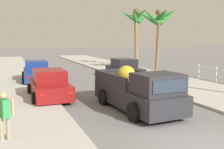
{
  "coord_description": "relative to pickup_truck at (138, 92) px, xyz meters",
  "views": [
    {
      "loc": [
        -5.24,
        -6.05,
        3.13
      ],
      "look_at": [
        0.0,
        7.46,
        1.2
      ],
      "focal_mm": 43.44,
      "sensor_mm": 36.0,
      "label": 1
    }
  ],
  "objects": [
    {
      "name": "ground_plane",
      "position": [
        -0.02,
        -4.33,
        -0.81
      ],
      "size": [
        160.0,
        160.0,
        0.0
      ],
      "primitive_type": "plane",
      "color": "slate"
    },
    {
      "name": "sidewalk_left",
      "position": [
        -5.53,
        7.67,
        -0.75
      ],
      "size": [
        4.96,
        60.0,
        0.12
      ],
      "primitive_type": "cube",
      "color": "beige",
      "rests_on": "ground"
    },
    {
      "name": "sidewalk_right",
      "position": [
        5.48,
        7.67,
        -0.75
      ],
      "size": [
        4.96,
        60.0,
        0.12
      ],
      "primitive_type": "cube",
      "color": "beige",
      "rests_on": "ground"
    },
    {
      "name": "curb_left",
      "position": [
        -4.45,
        7.67,
        -0.76
      ],
      "size": [
        0.16,
        60.0,
        0.1
      ],
      "primitive_type": "cube",
      "color": "silver",
      "rests_on": "ground"
    },
    {
      "name": "curb_right",
      "position": [
        4.4,
        7.67,
        -0.76
      ],
      "size": [
        0.16,
        60.0,
        0.1
      ],
      "primitive_type": "cube",
      "color": "silver",
      "rests_on": "ground"
    },
    {
      "name": "pickup_truck",
      "position": [
        0.0,
        0.0,
        0.0
      ],
      "size": [
        2.47,
        5.33,
        1.86
      ],
      "color": "#28282D",
      "rests_on": "ground"
    },
    {
      "name": "car_left_near",
      "position": [
        3.37,
        9.18,
        -0.09
      ],
      "size": [
        2.1,
        4.29,
        1.54
      ],
      "color": "black",
      "rests_on": "ground"
    },
    {
      "name": "car_right_near",
      "position": [
        -3.27,
        3.79,
        -0.09
      ],
      "size": [
        2.03,
        4.26,
        1.54
      ],
      "color": "maroon",
      "rests_on": "ground"
    },
    {
      "name": "car_left_mid",
      "position": [
        -3.33,
        9.8,
        -0.09
      ],
      "size": [
        2.19,
        4.33,
        1.54
      ],
      "color": "navy",
      "rests_on": "ground"
    },
    {
      "name": "palm_tree_right_fore",
      "position": [
        8.02,
        16.49,
        4.23
      ],
      "size": [
        3.38,
        3.26,
        6.37
      ],
      "color": "#846B4C",
      "rests_on": "ground"
    },
    {
      "name": "palm_tree_left_mid",
      "position": [
        7.82,
        11.69,
        4.11
      ],
      "size": [
        4.16,
        3.65,
        5.89
      ],
      "color": "brown",
      "rests_on": "ground"
    },
    {
      "name": "pedestrian",
      "position": [
        -5.43,
        -1.99,
        0.11
      ],
      "size": [
        0.57,
        0.44,
        1.59
      ],
      "color": "gray",
      "rests_on": "ground"
    }
  ]
}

